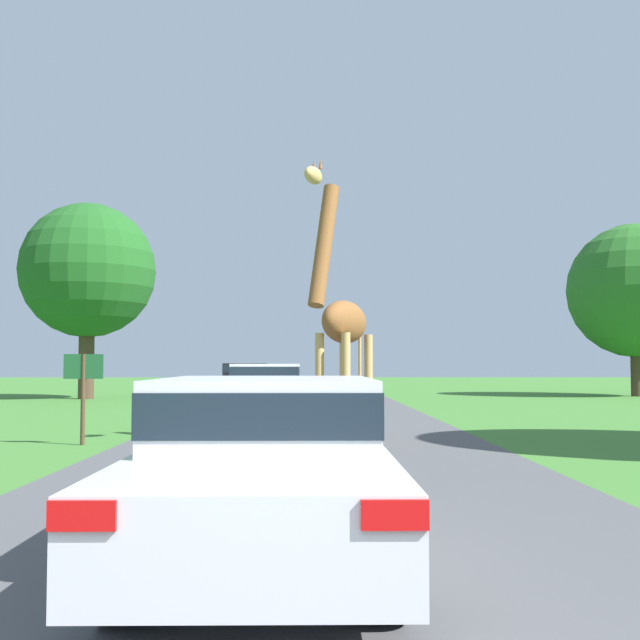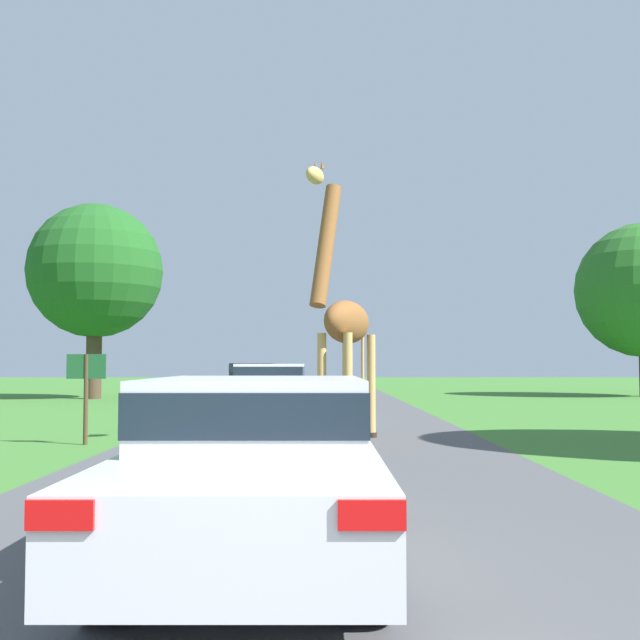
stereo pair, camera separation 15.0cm
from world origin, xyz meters
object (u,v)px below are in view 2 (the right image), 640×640
giraffe_near_road (341,320)px  car_queue_left (268,391)px  tree_centre_back (93,271)px  car_queue_right (250,380)px  sign_post (83,381)px  car_lead_maroon (255,460)px

giraffe_near_road → car_queue_left: bearing=-44.9°
giraffe_near_road → tree_centre_back: 20.15m
car_queue_right → giraffe_near_road: bearing=-79.1°
tree_centre_back → sign_post: 19.34m
car_lead_maroon → car_queue_right: bearing=94.9°
car_queue_left → tree_centre_back: size_ratio=0.60×
giraffe_near_road → tree_centre_back: (-9.62, 17.47, 2.92)m
car_queue_left → sign_post: size_ratio=2.95×
sign_post → tree_centre_back: bearing=105.4°
car_lead_maroon → sign_post: sign_post is taller
giraffe_near_road → car_queue_left: giraffe_near_road is taller
car_lead_maroon → giraffe_near_road: bearing=84.3°
sign_post → car_queue_right: bearing=84.6°
car_lead_maroon → sign_post: size_ratio=3.00×
car_queue_right → sign_post: bearing=-95.4°
car_queue_left → sign_post: bearing=-120.9°
car_lead_maroon → car_queue_right: 24.97m
giraffe_near_road → car_lead_maroon: bearing=108.3°
sign_post → car_queue_left: bearing=59.1°
car_queue_right → car_queue_left: car_queue_right is taller
giraffe_near_road → car_queue_left: size_ratio=1.06×
car_lead_maroon → car_queue_left: size_ratio=1.02×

